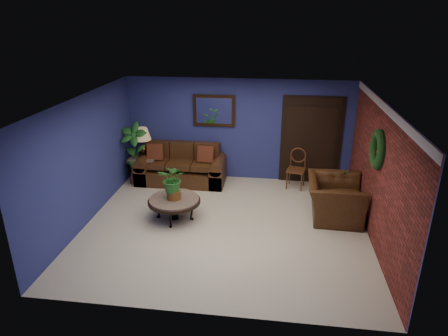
# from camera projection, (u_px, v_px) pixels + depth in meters

# --- Properties ---
(floor) EXTENTS (5.50, 5.50, 0.00)m
(floor) POSITION_uv_depth(u_px,v_px,m) (225.00, 225.00, 7.91)
(floor) COLOR #BDB39D
(floor) RESTS_ON ground
(wall_back) EXTENTS (5.50, 0.04, 2.50)m
(wall_back) POSITION_uv_depth(u_px,v_px,m) (239.00, 130.00, 9.75)
(wall_back) COLOR navy
(wall_back) RESTS_ON ground
(wall_left) EXTENTS (0.04, 5.00, 2.50)m
(wall_left) POSITION_uv_depth(u_px,v_px,m) (86.00, 160.00, 7.79)
(wall_left) COLOR navy
(wall_left) RESTS_ON ground
(wall_right_brick) EXTENTS (0.04, 5.00, 2.50)m
(wall_right_brick) POSITION_uv_depth(u_px,v_px,m) (378.00, 174.00, 7.11)
(wall_right_brick) COLOR maroon
(wall_right_brick) RESTS_ON ground
(ceiling) EXTENTS (5.50, 5.00, 0.02)m
(ceiling) POSITION_uv_depth(u_px,v_px,m) (226.00, 101.00, 6.99)
(ceiling) COLOR white
(ceiling) RESTS_ON wall_back
(crown_molding) EXTENTS (0.03, 5.00, 0.14)m
(crown_molding) POSITION_uv_depth(u_px,v_px,m) (386.00, 109.00, 6.68)
(crown_molding) COLOR white
(crown_molding) RESTS_ON wall_right_brick
(wall_mirror) EXTENTS (1.02, 0.06, 0.77)m
(wall_mirror) POSITION_uv_depth(u_px,v_px,m) (214.00, 111.00, 9.62)
(wall_mirror) COLOR #472B14
(wall_mirror) RESTS_ON wall_back
(closet_door) EXTENTS (1.44, 0.06, 2.18)m
(closet_door) POSITION_uv_depth(u_px,v_px,m) (311.00, 141.00, 9.58)
(closet_door) COLOR black
(closet_door) RESTS_ON wall_back
(wreath) EXTENTS (0.16, 0.72, 0.72)m
(wreath) POSITION_uv_depth(u_px,v_px,m) (378.00, 149.00, 7.00)
(wreath) COLOR black
(wreath) RESTS_ON wall_right_brick
(sofa) EXTENTS (2.14, 0.92, 0.96)m
(sofa) POSITION_uv_depth(u_px,v_px,m) (182.00, 169.00, 9.88)
(sofa) COLOR #472814
(sofa) RESTS_ON ground
(coffee_table) EXTENTS (1.06, 1.06, 0.46)m
(coffee_table) POSITION_uv_depth(u_px,v_px,m) (174.00, 201.00, 8.03)
(coffee_table) COLOR #534F49
(coffee_table) RESTS_ON ground
(end_table) EXTENTS (0.67, 0.67, 0.62)m
(end_table) POSITION_uv_depth(u_px,v_px,m) (144.00, 162.00, 9.91)
(end_table) COLOR #534F49
(end_table) RESTS_ON ground
(table_lamp) EXTENTS (0.42, 0.42, 0.70)m
(table_lamp) POSITION_uv_depth(u_px,v_px,m) (143.00, 139.00, 9.69)
(table_lamp) COLOR #472B14
(table_lamp) RESTS_ON end_table
(side_chair) EXTENTS (0.48, 0.48, 0.95)m
(side_chair) POSITION_uv_depth(u_px,v_px,m) (297.00, 166.00, 9.48)
(side_chair) COLOR brown
(side_chair) RESTS_ON ground
(armchair) EXTENTS (1.15, 1.30, 0.81)m
(armchair) POSITION_uv_depth(u_px,v_px,m) (334.00, 199.00, 8.11)
(armchair) COLOR #472814
(armchair) RESTS_ON ground
(coffee_plant) EXTENTS (0.60, 0.54, 0.73)m
(coffee_plant) POSITION_uv_depth(u_px,v_px,m) (173.00, 180.00, 7.86)
(coffee_plant) COLOR brown
(coffee_plant) RESTS_ON coffee_table
(floor_plant) EXTENTS (0.42, 0.35, 0.83)m
(floor_plant) POSITION_uv_depth(u_px,v_px,m) (341.00, 187.00, 8.60)
(floor_plant) COLOR brown
(floor_plant) RESTS_ON ground
(tall_plant) EXTENTS (0.70, 0.50, 1.51)m
(tall_plant) POSITION_uv_depth(u_px,v_px,m) (134.00, 151.00, 9.60)
(tall_plant) COLOR brown
(tall_plant) RESTS_ON ground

